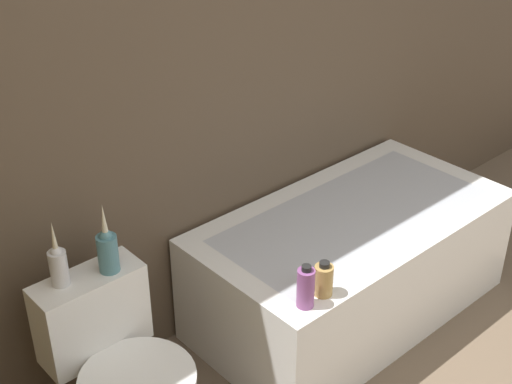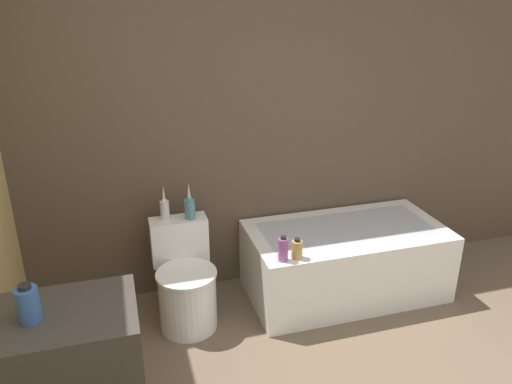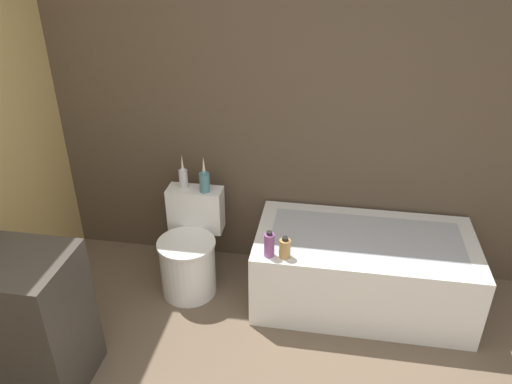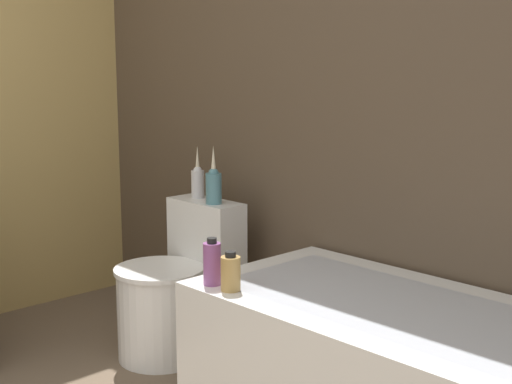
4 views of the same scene
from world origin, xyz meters
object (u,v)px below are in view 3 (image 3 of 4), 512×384
at_px(vase_gold, 183,176).
at_px(shampoo_bottle_tall, 269,245).
at_px(bathtub, 362,269).
at_px(shampoo_bottle_short, 285,248).
at_px(toilet, 190,252).
at_px(vase_silver, 204,180).

height_order(vase_gold, shampoo_bottle_tall, vase_gold).
relative_size(bathtub, shampoo_bottle_short, 10.13).
relative_size(toilet, vase_gold, 2.78).
xyz_separation_m(vase_gold, vase_silver, (0.17, -0.04, 0.01)).
xyz_separation_m(toilet, vase_gold, (-0.08, 0.23, 0.49)).
xyz_separation_m(toilet, vase_silver, (0.08, 0.19, 0.50)).
distance_m(toilet, shampoo_bottle_short, 0.82).
bearing_deg(shampoo_bottle_short, toilet, 159.34).
bearing_deg(toilet, vase_gold, 110.00).
relative_size(vase_silver, shampoo_bottle_tall, 1.52).
relative_size(vase_silver, shampoo_bottle_short, 1.87).
bearing_deg(vase_silver, shampoo_bottle_short, -36.06).
bearing_deg(vase_gold, bathtub, -8.65).
bearing_deg(shampoo_bottle_short, vase_silver, 143.94).
relative_size(vase_gold, vase_silver, 0.93).
distance_m(toilet, vase_silver, 0.54).
bearing_deg(toilet, vase_silver, 65.96).
relative_size(bathtub, toilet, 2.09).
relative_size(bathtub, shampoo_bottle_tall, 8.26).
distance_m(bathtub, shampoo_bottle_tall, 0.77).
height_order(bathtub, vase_gold, vase_gold).
bearing_deg(shampoo_bottle_tall, vase_silver, 138.95).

